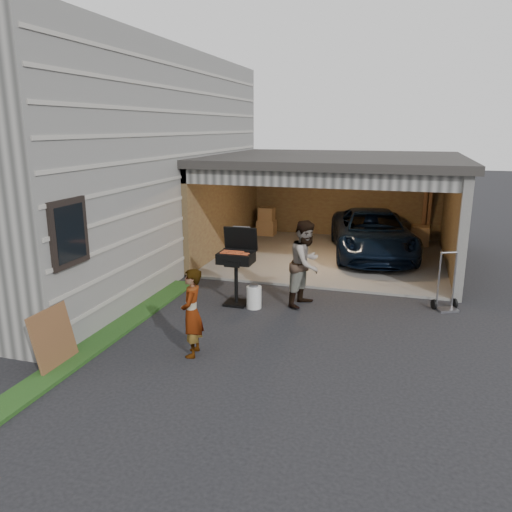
# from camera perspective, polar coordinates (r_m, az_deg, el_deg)

# --- Properties ---
(ground) EXTENTS (80.00, 80.00, 0.00)m
(ground) POSITION_cam_1_polar(r_m,az_deg,el_deg) (8.73, -2.79, -10.23)
(ground) COLOR black
(ground) RESTS_ON ground
(house) EXTENTS (7.00, 11.00, 5.50)m
(house) POSITION_cam_1_polar(r_m,az_deg,el_deg) (14.41, -20.69, 10.03)
(house) COLOR #474744
(house) RESTS_ON ground
(groundcover_strip) EXTENTS (0.50, 8.00, 0.06)m
(groundcover_strip) POSITION_cam_1_polar(r_m,az_deg,el_deg) (8.90, -19.07, -10.35)
(groundcover_strip) COLOR #193814
(groundcover_strip) RESTS_ON ground
(garage) EXTENTS (6.80, 6.30, 2.90)m
(garage) POSITION_cam_1_polar(r_m,az_deg,el_deg) (14.49, 9.07, 7.29)
(garage) COLOR #605E59
(garage) RESTS_ON ground
(minivan) EXTENTS (2.97, 4.95, 1.29)m
(minivan) POSITION_cam_1_polar(r_m,az_deg,el_deg) (14.70, 13.13, 2.33)
(minivan) COLOR black
(minivan) RESTS_ON ground
(woman) EXTENTS (0.45, 0.60, 1.47)m
(woman) POSITION_cam_1_polar(r_m,az_deg,el_deg) (8.19, -7.35, -6.46)
(woman) COLOR silver
(woman) RESTS_ON ground
(man) EXTENTS (0.92, 1.05, 1.81)m
(man) POSITION_cam_1_polar(r_m,az_deg,el_deg) (10.41, 5.73, -0.84)
(man) COLOR #3D2718
(man) RESTS_ON ground
(bbq_grill) EXTENTS (0.72, 0.64, 1.61)m
(bbq_grill) POSITION_cam_1_polar(r_m,az_deg,el_deg) (10.41, -2.23, -0.48)
(bbq_grill) COLOR black
(bbq_grill) RESTS_ON ground
(propane_tank) EXTENTS (0.37, 0.37, 0.47)m
(propane_tank) POSITION_cam_1_polar(r_m,az_deg,el_deg) (10.37, -0.23, -4.73)
(propane_tank) COLOR white
(propane_tank) RESTS_ON ground
(plywood_panel) EXTENTS (0.24, 0.85, 0.94)m
(plywood_panel) POSITION_cam_1_polar(r_m,az_deg,el_deg) (8.45, -22.13, -8.72)
(plywood_panel) COLOR brown
(plywood_panel) RESTS_ON ground
(hand_truck) EXTENTS (0.56, 0.52, 1.23)m
(hand_truck) POSITION_cam_1_polar(r_m,az_deg,el_deg) (11.00, 20.90, -4.57)
(hand_truck) COLOR gray
(hand_truck) RESTS_ON ground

